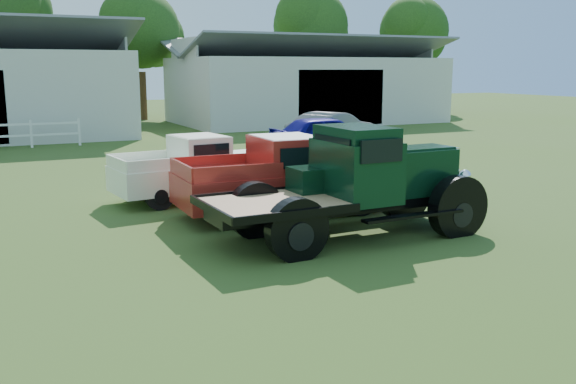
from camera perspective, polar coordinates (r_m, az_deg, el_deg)
name	(u,v)px	position (r m, az deg, el deg)	size (l,w,h in m)	color
ground	(307,263)	(11.44, 1.73, -6.29)	(120.00, 120.00, 0.00)	#3D5423
shed_right	(306,81)	(41.34, 1.61, 9.87)	(16.80, 9.20, 5.20)	#B1B0A2
tree_c	(141,51)	(43.86, -12.90, 12.15)	(5.40, 5.40, 9.00)	#1C3310
tree_d	(310,46)	(49.42, 2.01, 12.83)	(6.00, 6.00, 10.00)	#1C3310
tree_e	(413,50)	(52.00, 11.07, 12.27)	(5.70, 5.70, 9.50)	#1C3310
vintage_flatbed	(351,183)	(12.93, 5.60, 0.84)	(5.69, 2.26, 2.26)	black
red_pickup	(283,175)	(14.90, -0.43, 1.48)	(5.13, 1.97, 1.87)	#A4241D
white_pickup	(197,168)	(16.89, -8.13, 2.10)	(4.47, 1.73, 1.64)	white
misc_car_blue	(327,135)	(25.44, 3.50, 5.07)	(1.86, 4.62, 1.57)	#0A0875
misc_car_grey	(333,130)	(28.00, 3.99, 5.55)	(1.61, 4.63, 1.53)	slate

